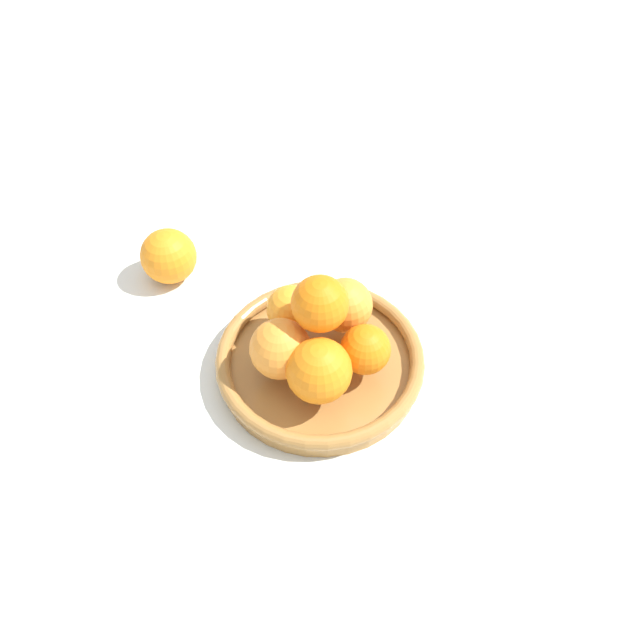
{
  "coord_description": "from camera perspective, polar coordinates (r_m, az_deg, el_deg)",
  "views": [
    {
      "loc": [
        -0.45,
        0.22,
        0.68
      ],
      "look_at": [
        0.0,
        0.0,
        0.1
      ],
      "focal_mm": 35.0,
      "sensor_mm": 36.0,
      "label": 1
    }
  ],
  "objects": [
    {
      "name": "ground_plane",
      "position": [
        0.85,
        -0.0,
        -4.52
      ],
      "size": [
        4.0,
        4.0,
        0.0
      ],
      "primitive_type": "plane",
      "color": "silver"
    },
    {
      "name": "fruit_bowl",
      "position": [
        0.83,
        -0.0,
        -3.75
      ],
      "size": [
        0.28,
        0.28,
        0.04
      ],
      "color": "#A57238",
      "rests_on": "ground_plane"
    },
    {
      "name": "orange_pile",
      "position": [
        0.78,
        -0.21,
        -1.29
      ],
      "size": [
        0.19,
        0.18,
        0.13
      ],
      "color": "orange",
      "rests_on": "fruit_bowl"
    },
    {
      "name": "stray_orange",
      "position": [
        0.96,
        -13.68,
        5.69
      ],
      "size": [
        0.08,
        0.08,
        0.08
      ],
      "primitive_type": "sphere",
      "color": "orange",
      "rests_on": "ground_plane"
    }
  ]
}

